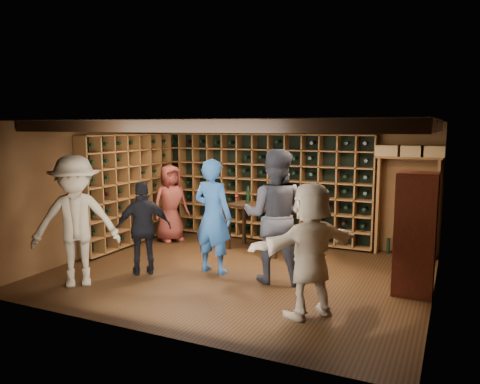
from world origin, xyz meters
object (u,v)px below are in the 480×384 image
at_px(man_blue_shirt, 213,216).
at_px(tasting_table, 259,211).
at_px(guest_beige, 310,250).
at_px(man_grey_suit, 275,216).
at_px(guest_woman_black, 144,228).
at_px(guest_red_floral, 171,203).
at_px(guest_khaki, 76,221).
at_px(display_cabinet, 415,236).

bearing_deg(man_blue_shirt, tasting_table, -90.13).
xyz_separation_m(man_blue_shirt, guest_beige, (1.98, -1.08, -0.08)).
relative_size(man_grey_suit, guest_woman_black, 1.36).
bearing_deg(guest_red_floral, guest_beige, -95.47).
distance_m(man_blue_shirt, guest_khaki, 2.14).
distance_m(display_cabinet, guest_khaki, 5.01).
bearing_deg(display_cabinet, guest_woman_black, -168.17).
xyz_separation_m(display_cabinet, tasting_table, (-2.95, 1.24, -0.06)).
bearing_deg(guest_khaki, guest_red_floral, 52.26).
xyz_separation_m(guest_woman_black, guest_beige, (2.97, -0.53, 0.10)).
distance_m(guest_beige, tasting_table, 3.19).
distance_m(display_cabinet, guest_beige, 1.79).
relative_size(man_blue_shirt, guest_woman_black, 1.24).
bearing_deg(guest_khaki, man_grey_suit, -13.91).
bearing_deg(man_grey_suit, man_blue_shirt, -10.89).
height_order(man_blue_shirt, guest_beige, man_blue_shirt).
height_order(display_cabinet, guest_woman_black, display_cabinet).
xyz_separation_m(display_cabinet, guest_beige, (-1.14, -1.39, 0.01)).
bearing_deg(guest_red_floral, display_cabinet, -74.91).
distance_m(guest_red_floral, guest_woman_black, 2.23).
relative_size(guest_red_floral, guest_beige, 0.93).
xyz_separation_m(guest_khaki, guest_beige, (3.56, 0.36, -0.13)).
bearing_deg(man_blue_shirt, guest_woman_black, 35.03).
height_order(man_grey_suit, guest_red_floral, man_grey_suit).
bearing_deg(man_grey_suit, tasting_table, -70.81).
relative_size(man_blue_shirt, guest_khaki, 0.95).
height_order(display_cabinet, man_blue_shirt, man_blue_shirt).
height_order(display_cabinet, guest_khaki, guest_khaki).
bearing_deg(guest_red_floral, tasting_table, -60.08).
height_order(man_blue_shirt, man_grey_suit, man_grey_suit).
relative_size(guest_khaki, guest_beige, 1.15).
bearing_deg(guest_beige, guest_red_floral, -86.17).
relative_size(man_grey_suit, tasting_table, 1.58).
distance_m(man_grey_suit, guest_red_floral, 3.28).
distance_m(display_cabinet, tasting_table, 3.20).
bearing_deg(guest_red_floral, man_grey_suit, -88.58).
distance_m(man_blue_shirt, tasting_table, 1.57).
bearing_deg(display_cabinet, man_grey_suit, -171.58).
relative_size(guest_woman_black, tasting_table, 1.17).
bearing_deg(display_cabinet, man_blue_shirt, -174.30).
distance_m(display_cabinet, man_grey_suit, 2.06).
bearing_deg(display_cabinet, guest_beige, -129.32).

